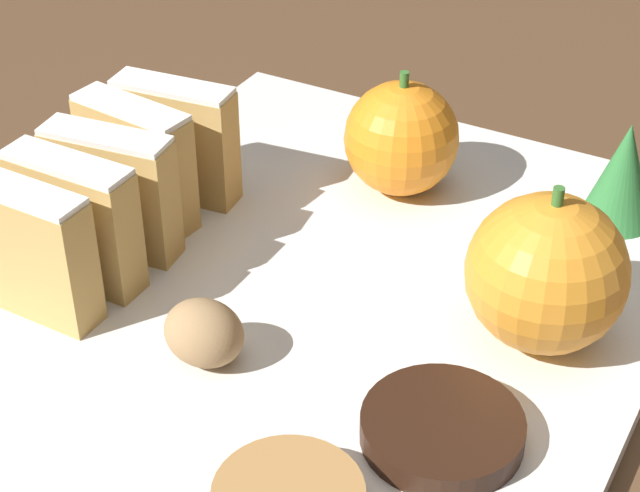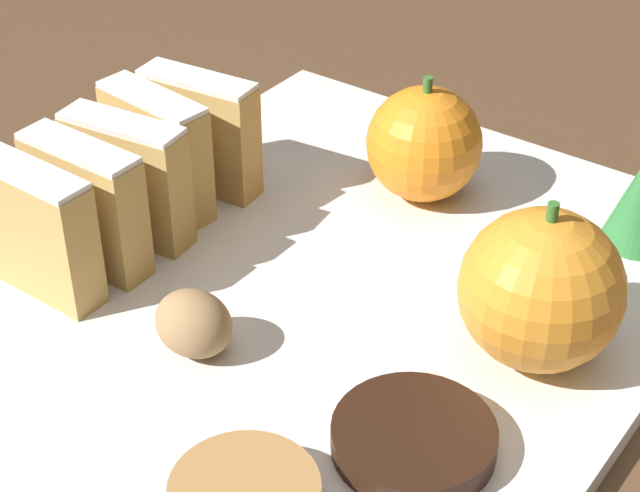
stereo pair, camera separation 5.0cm
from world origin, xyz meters
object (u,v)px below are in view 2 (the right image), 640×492
orange_near (541,290)px  walnut (194,323)px  orange_far (424,144)px  chocolate_cookie (414,438)px

orange_near → walnut: (-0.12, -0.09, -0.02)m
orange_far → walnut: bearing=-94.4°
chocolate_cookie → orange_far: bearing=120.5°
walnut → chocolate_cookie: 0.11m
orange_near → chocolate_cookie: size_ratio=1.20×
walnut → chocolate_cookie: bearing=2.8°
orange_near → orange_far: 0.14m
orange_far → orange_near: bearing=-37.9°
orange_near → walnut: size_ratio=2.16×
walnut → chocolate_cookie: walnut is taller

